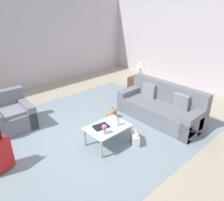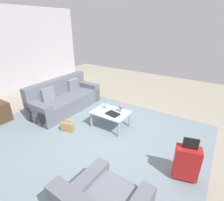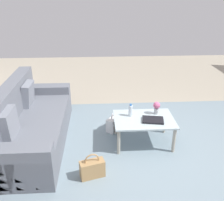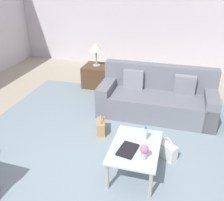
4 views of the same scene
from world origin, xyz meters
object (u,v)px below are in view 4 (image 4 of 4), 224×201
object	(u,v)px
coffee_table_book	(128,150)
coffee_table	(135,150)
handbag_tan	(101,127)
handbag_white	(167,150)
side_table	(97,76)
table_lamp	(96,48)
water_bottle	(145,134)
flower_vase	(144,151)
couch	(157,99)

from	to	relation	value
coffee_table_book	coffee_table	bearing A→B (deg)	-23.83
handbag_tan	handbag_white	distance (m)	1.23
side_table	table_lamp	world-z (taller)	table_lamp
coffee_table_book	side_table	xyz separation A→B (m)	(2.92, 1.42, -0.19)
table_lamp	handbag_tan	bearing A→B (deg)	-159.52
coffee_table_book	water_bottle	bearing A→B (deg)	-19.49
coffee_table_book	handbag_tan	distance (m)	1.18
coffee_table_book	flower_vase	size ratio (longest dim) A/B	1.55
handbag_white	handbag_tan	bearing A→B (deg)	72.63
water_bottle	handbag_tan	distance (m)	1.12
table_lamp	side_table	bearing A→B (deg)	0.00
table_lamp	handbag_tan	distance (m)	2.30
table_lamp	coffee_table_book	bearing A→B (deg)	-154.07
coffee_table_book	side_table	bearing A→B (deg)	35.80
handbag_white	water_bottle	bearing A→B (deg)	125.77
coffee_table_book	handbag_white	world-z (taller)	coffee_table_book
side_table	water_bottle	bearing A→B (deg)	-148.39
water_bottle	side_table	bearing A→B (deg)	31.61
handbag_tan	coffee_table	bearing A→B (deg)	-136.67
table_lamp	handbag_tan	xyz separation A→B (m)	(-2.00, -0.75, -0.85)
table_lamp	coffee_table	bearing A→B (deg)	-151.82
side_table	handbag_white	world-z (taller)	side_table
coffee_table	handbag_tan	distance (m)	1.12
couch	flower_vase	size ratio (longest dim) A/B	10.91
couch	side_table	size ratio (longest dim) A/B	3.61
couch	side_table	xyz separation A→B (m)	(1.00, 1.60, -0.05)
coffee_table	water_bottle	bearing A→B (deg)	-26.57
couch	table_lamp	distance (m)	2.00
handbag_tan	flower_vase	bearing A→B (deg)	-138.44
couch	coffee_table	size ratio (longest dim) A/B	2.41
handbag_tan	couch	bearing A→B (deg)	-40.38
handbag_white	couch	bearing A→B (deg)	13.17
water_bottle	table_lamp	bearing A→B (deg)	31.61
side_table	handbag_tan	bearing A→B (deg)	-159.52
couch	water_bottle	size ratio (longest dim) A/B	10.96
handbag_tan	handbag_white	size ratio (longest dim) A/B	1.00
coffee_table	handbag_tan	world-z (taller)	coffee_table
couch	coffee_table_book	distance (m)	1.93
flower_vase	handbag_tan	distance (m)	1.43
coffee_table_book	handbag_tan	size ratio (longest dim) A/B	0.89
couch	flower_vase	distance (m)	2.03
flower_vase	table_lamp	world-z (taller)	table_lamp
handbag_white	coffee_table_book	bearing A→B (deg)	137.75
couch	handbag_white	distance (m)	1.42
flower_vase	side_table	bearing A→B (deg)	28.65
couch	coffee_table	world-z (taller)	couch
coffee_table	flower_vase	distance (m)	0.32
coffee_table	flower_vase	size ratio (longest dim) A/B	4.52
coffee_table_book	handbag_white	bearing A→B (deg)	-32.39
table_lamp	handbag_tan	size ratio (longest dim) A/B	1.59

